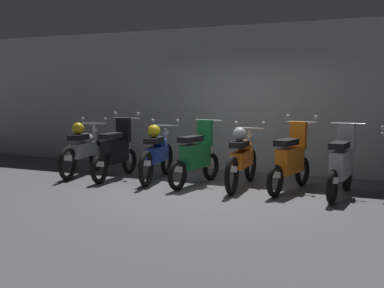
{
  "coord_description": "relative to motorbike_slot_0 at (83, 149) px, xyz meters",
  "views": [
    {
      "loc": [
        3.02,
        -7.32,
        1.69
      ],
      "look_at": [
        -0.49,
        0.55,
        0.75
      ],
      "focal_mm": 44.76,
      "sensor_mm": 36.0,
      "label": 1
    }
  ],
  "objects": [
    {
      "name": "ground_plane",
      "position": [
        2.96,
        -0.64,
        -0.53
      ],
      "size": [
        80.0,
        80.0,
        0.0
      ],
      "primitive_type": "plane",
      "color": "#4C4C4F"
    },
    {
      "name": "back_wall",
      "position": [
        2.96,
        1.88,
        1.01
      ],
      "size": [
        16.0,
        0.3,
        3.08
      ],
      "primitive_type": "cube",
      "color": "#9EA0A3",
      "rests_on": "ground"
    },
    {
      "name": "motorbike_slot_0",
      "position": [
        0.0,
        0.0,
        0.0
      ],
      "size": [
        0.61,
        1.93,
        1.15
      ],
      "color": "black",
      "rests_on": "ground"
    },
    {
      "name": "motorbike_slot_1",
      "position": [
        0.85,
        -0.08,
        -0.0
      ],
      "size": [
        0.59,
        1.68,
        1.29
      ],
      "color": "black",
      "rests_on": "ground"
    },
    {
      "name": "motorbike_slot_2",
      "position": [
        1.69,
        0.04,
        0.0
      ],
      "size": [
        0.61,
        1.93,
        1.15
      ],
      "color": "black",
      "rests_on": "ground"
    },
    {
      "name": "motorbike_slot_3",
      "position": [
        2.55,
        -0.04,
        -0.0
      ],
      "size": [
        0.56,
        1.68,
        1.18
      ],
      "color": "black",
      "rests_on": "ground"
    },
    {
      "name": "motorbike_slot_4",
      "position": [
        3.38,
        0.06,
        0.0
      ],
      "size": [
        0.59,
        1.95,
        1.15
      ],
      "color": "black",
      "rests_on": "ground"
    },
    {
      "name": "motorbike_slot_5",
      "position": [
        4.24,
        0.1,
        -0.0
      ],
      "size": [
        0.58,
        1.67,
        1.29
      ],
      "color": "black",
      "rests_on": "ground"
    },
    {
      "name": "motorbike_slot_6",
      "position": [
        5.08,
        -0.01,
        -0.0
      ],
      "size": [
        0.56,
        1.68,
        1.18
      ],
      "color": "black",
      "rests_on": "ground"
    }
  ]
}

